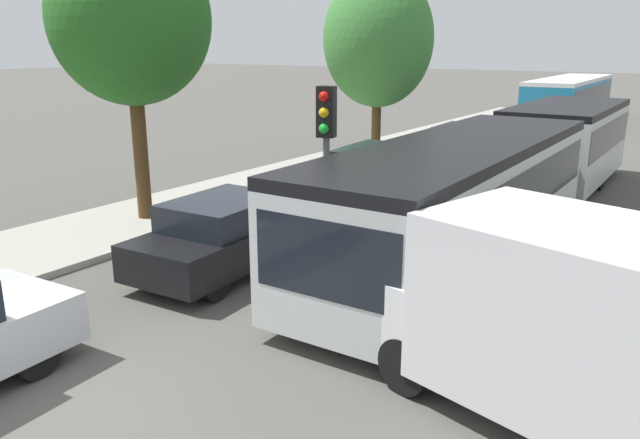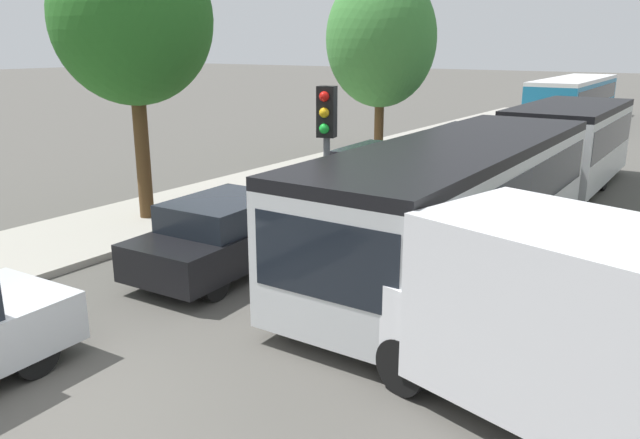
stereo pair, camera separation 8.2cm
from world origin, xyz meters
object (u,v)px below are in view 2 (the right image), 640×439
(queued_car_red, at_px, (380,176))
(white_van, at_px, (596,329))
(queued_car_navy, at_px, (466,146))
(tree_left_far, at_px, (383,43))
(city_bus_rear, at_px, (574,97))
(traffic_light, at_px, (326,137))
(queued_car_black, at_px, (228,234))
(articulated_bus, at_px, (516,167))
(tree_left_mid, at_px, (132,20))

(queued_car_red, bearing_deg, white_van, -141.31)
(queued_car_navy, distance_m, tree_left_far, 4.70)
(tree_left_far, bearing_deg, queued_car_navy, 6.82)
(city_bus_rear, xyz_separation_m, tree_left_far, (-3.18, -15.56, 2.78))
(tree_left_far, bearing_deg, traffic_light, -65.77)
(queued_car_black, bearing_deg, queued_car_red, -2.44)
(articulated_bus, relative_size, queued_car_navy, 3.88)
(city_bus_rear, height_order, white_van, city_bus_rear)
(white_van, relative_size, traffic_light, 1.57)
(queued_car_black, bearing_deg, traffic_light, -56.96)
(queued_car_black, height_order, queued_car_red, queued_car_red)
(articulated_bus, xyz_separation_m, queued_car_navy, (-3.65, 6.31, -0.67))
(tree_left_far, bearing_deg, queued_car_red, -60.86)
(articulated_bus, bearing_deg, queued_car_red, -89.07)
(queued_car_black, distance_m, tree_left_far, 12.90)
(queued_car_black, relative_size, traffic_light, 1.21)
(city_bus_rear, xyz_separation_m, tree_left_mid, (-3.60, -26.17, 3.24))
(traffic_light, distance_m, tree_left_mid, 5.73)
(queued_car_black, height_order, white_van, white_van)
(city_bus_rear, bearing_deg, queued_car_black, 179.11)
(queued_car_black, bearing_deg, tree_left_mid, 67.80)
(articulated_bus, bearing_deg, white_van, 22.41)
(queued_car_black, height_order, tree_left_mid, tree_left_mid)
(queued_car_navy, bearing_deg, tree_left_mid, 158.84)
(queued_car_red, distance_m, tree_left_mid, 7.07)
(traffic_light, bearing_deg, queued_car_navy, 172.97)
(articulated_bus, height_order, traffic_light, traffic_light)
(queued_car_black, xyz_separation_m, tree_left_far, (-3.42, 11.95, 3.45))
(queued_car_navy, relative_size, traffic_light, 1.23)
(queued_car_navy, xyz_separation_m, white_van, (6.92, -13.97, 0.52))
(articulated_bus, distance_m, queued_car_red, 3.53)
(articulated_bus, bearing_deg, city_bus_rear, -171.00)
(articulated_bus, relative_size, queued_car_red, 3.59)
(queued_car_red, bearing_deg, tree_left_far, 26.13)
(tree_left_mid, relative_size, tree_left_far, 0.98)
(articulated_bus, relative_size, tree_left_mid, 2.50)
(queued_car_black, distance_m, white_van, 6.90)
(traffic_light, height_order, tree_left_mid, tree_left_mid)
(city_bus_rear, xyz_separation_m, queued_car_navy, (0.01, -15.18, -0.65))
(white_van, bearing_deg, queued_car_navy, -49.57)
(articulated_bus, xyz_separation_m, traffic_light, (-1.94, -4.94, 1.10))
(white_van, bearing_deg, city_bus_rear, -62.54)
(queued_car_red, height_order, white_van, white_van)
(tree_left_mid, xyz_separation_m, tree_left_far, (0.42, 10.61, -0.46))
(queued_car_black, height_order, tree_left_far, tree_left_far)
(tree_left_far, bearing_deg, articulated_bus, -40.94)
(queued_car_navy, bearing_deg, articulated_bus, -152.95)
(queued_car_red, xyz_separation_m, traffic_light, (1.53, -4.85, 1.72))
(queued_car_navy, xyz_separation_m, tree_left_mid, (-3.60, -10.99, 3.90))
(queued_car_black, xyz_separation_m, queued_car_red, (-0.06, 5.92, 0.08))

